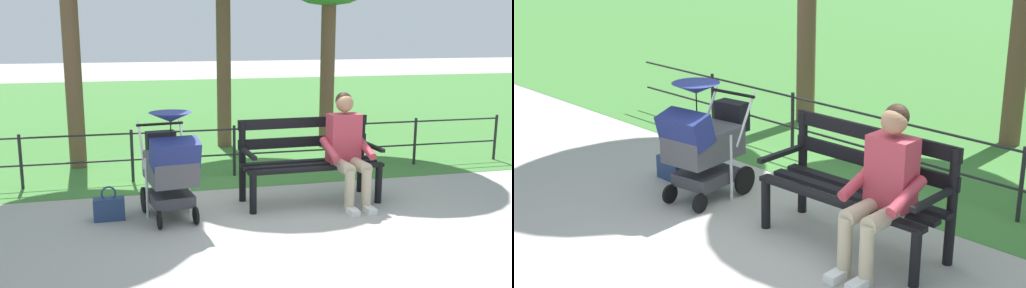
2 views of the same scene
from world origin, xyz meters
The scene contains 7 objects.
ground_plane centered at (0.00, 0.00, 0.00)m, with size 60.00×60.00×0.00m, color #9E9B93.
grass_lawn centered at (0.00, -8.80, 0.00)m, with size 40.00×16.00×0.01m, color #3D7533.
park_bench centered at (-0.61, -0.12, 0.53)m, with size 1.61×0.64×0.96m.
person_on_bench centered at (-0.99, 0.11, 0.68)m, with size 0.54×0.74×1.28m.
stroller centered at (1.02, 0.17, 0.59)m, with size 0.61×0.94×1.15m.
handbag centered at (1.66, 0.06, 0.13)m, with size 0.32×0.14×0.37m.
park_fence centered at (-0.28, -1.43, 0.42)m, with size 8.21×0.04×0.70m.
Camera 1 is at (1.53, 5.96, 1.97)m, focal length 39.73 mm.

